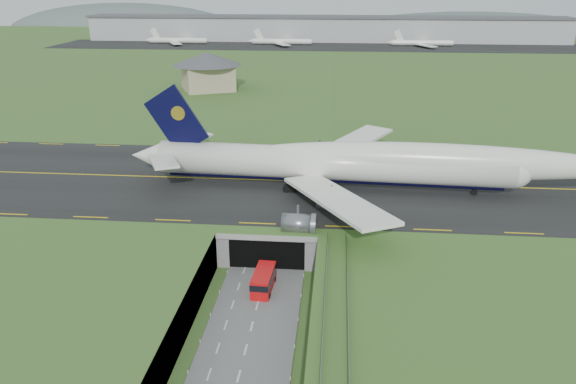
# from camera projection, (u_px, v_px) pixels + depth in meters

# --- Properties ---
(ground) EXTENTS (900.00, 900.00, 0.00)m
(ground) POSITION_uv_depth(u_px,v_px,m) (260.00, 296.00, 81.78)
(ground) COLOR #436327
(ground) RESTS_ON ground
(airfield_deck) EXTENTS (800.00, 800.00, 6.00)m
(airfield_deck) POSITION_uv_depth(u_px,v_px,m) (260.00, 278.00, 80.71)
(airfield_deck) COLOR gray
(airfield_deck) RESTS_ON ground
(trench_road) EXTENTS (12.00, 75.00, 0.20)m
(trench_road) POSITION_uv_depth(u_px,v_px,m) (252.00, 325.00, 74.76)
(trench_road) COLOR slate
(trench_road) RESTS_ON ground
(taxiway) EXTENTS (800.00, 44.00, 0.18)m
(taxiway) POSITION_uv_depth(u_px,v_px,m) (282.00, 181.00, 110.33)
(taxiway) COLOR black
(taxiway) RESTS_ON airfield_deck
(tunnel_portal) EXTENTS (17.00, 22.30, 6.00)m
(tunnel_portal) POSITION_uv_depth(u_px,v_px,m) (273.00, 228.00, 96.15)
(tunnel_portal) COLOR gray
(tunnel_portal) RESTS_ON ground
(guideway) EXTENTS (3.00, 53.00, 7.05)m
(guideway) POSITION_uv_depth(u_px,v_px,m) (335.00, 351.00, 61.17)
(guideway) COLOR #A8A8A3
(guideway) RESTS_ON ground
(jumbo_jet) EXTENTS (91.50, 59.35, 19.65)m
(jumbo_jet) POSITION_uv_depth(u_px,v_px,m) (366.00, 164.00, 103.72)
(jumbo_jet) COLOR white
(jumbo_jet) RESTS_ON ground
(shuttle_tram) EXTENTS (3.11, 7.37, 2.96)m
(shuttle_tram) POSITION_uv_depth(u_px,v_px,m) (264.00, 280.00, 82.80)
(shuttle_tram) COLOR red
(shuttle_tram) RESTS_ON ground
(service_building) EXTENTS (32.10, 32.10, 13.23)m
(service_building) POSITION_uv_depth(u_px,v_px,m) (207.00, 68.00, 198.54)
(service_building) COLOR tan
(service_building) RESTS_ON ground
(cargo_terminal) EXTENTS (320.00, 67.00, 15.60)m
(cargo_terminal) POSITION_uv_depth(u_px,v_px,m) (324.00, 28.00, 355.54)
(cargo_terminal) COLOR #B2B2B2
(cargo_terminal) RESTS_ON ground
(distant_hills) EXTENTS (700.00, 91.00, 60.00)m
(distant_hills) POSITION_uv_depth(u_px,v_px,m) (404.00, 38.00, 478.02)
(distant_hills) COLOR #50605A
(distant_hills) RESTS_ON ground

